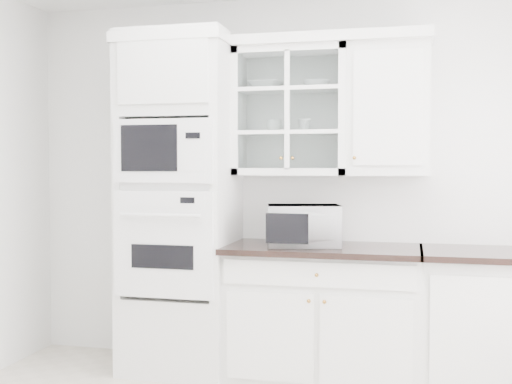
# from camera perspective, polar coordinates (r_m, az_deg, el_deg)

# --- Properties ---
(room_shell) EXTENTS (4.00, 3.50, 2.70)m
(room_shell) POSITION_cam_1_polar(r_m,az_deg,el_deg) (3.46, -0.82, 7.52)
(room_shell) COLOR white
(room_shell) RESTS_ON ground
(oven_column) EXTENTS (0.76, 0.68, 2.40)m
(oven_column) POSITION_cam_1_polar(r_m,az_deg,el_deg) (4.63, -6.76, -0.98)
(oven_column) COLOR white
(oven_column) RESTS_ON ground
(base_cabinet_run) EXTENTS (1.32, 0.67, 0.92)m
(base_cabinet_run) POSITION_cam_1_polar(r_m,az_deg,el_deg) (4.51, 6.00, -10.53)
(base_cabinet_run) COLOR white
(base_cabinet_run) RESTS_ON ground
(extra_base_cabinet) EXTENTS (0.72, 0.67, 0.92)m
(extra_base_cabinet) POSITION_cam_1_polar(r_m,az_deg,el_deg) (4.49, 18.97, -10.70)
(extra_base_cabinet) COLOR white
(extra_base_cabinet) RESTS_ON ground
(upper_cabinet_glass) EXTENTS (0.80, 0.33, 0.90)m
(upper_cabinet_glass) POSITION_cam_1_polar(r_m,az_deg,el_deg) (4.59, 3.18, 7.13)
(upper_cabinet_glass) COLOR white
(upper_cabinet_glass) RESTS_ON room_shell
(upper_cabinet_solid) EXTENTS (0.55, 0.33, 0.90)m
(upper_cabinet_solid) POSITION_cam_1_polar(r_m,az_deg,el_deg) (4.51, 11.71, 7.17)
(upper_cabinet_solid) COLOR white
(upper_cabinet_solid) RESTS_ON room_shell
(crown_molding) EXTENTS (2.14, 0.38, 0.07)m
(crown_molding) POSITION_cam_1_polar(r_m,az_deg,el_deg) (4.65, 1.83, 13.11)
(crown_molding) COLOR white
(crown_molding) RESTS_ON room_shell
(countertop_microwave) EXTENTS (0.57, 0.51, 0.28)m
(countertop_microwave) POSITION_cam_1_polar(r_m,az_deg,el_deg) (4.39, 4.23, -2.97)
(countertop_microwave) COLOR white
(countertop_microwave) RESTS_ON base_cabinet_run
(bowl_a) EXTENTS (0.26, 0.26, 0.06)m
(bowl_a) POSITION_cam_1_polar(r_m,az_deg,el_deg) (4.66, 0.85, 9.41)
(bowl_a) COLOR white
(bowl_a) RESTS_ON upper_cabinet_glass
(bowl_b) EXTENTS (0.22, 0.22, 0.06)m
(bowl_b) POSITION_cam_1_polar(r_m,az_deg,el_deg) (4.59, 5.43, 9.49)
(bowl_b) COLOR white
(bowl_b) RESTS_ON upper_cabinet_glass
(cup_a) EXTENTS (0.13, 0.13, 0.09)m
(cup_a) POSITION_cam_1_polar(r_m,az_deg,el_deg) (4.60, 1.62, 5.91)
(cup_a) COLOR white
(cup_a) RESTS_ON upper_cabinet_glass
(cup_b) EXTENTS (0.12, 0.12, 0.09)m
(cup_b) POSITION_cam_1_polar(r_m,az_deg,el_deg) (4.57, 4.32, 5.94)
(cup_b) COLOR white
(cup_b) RESTS_ON upper_cabinet_glass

